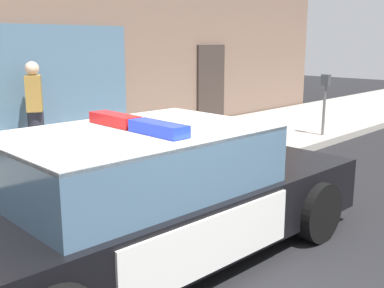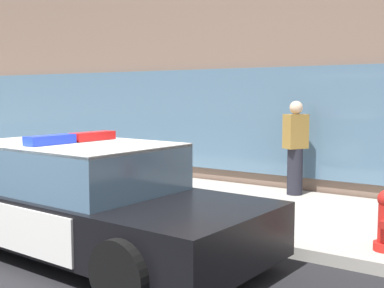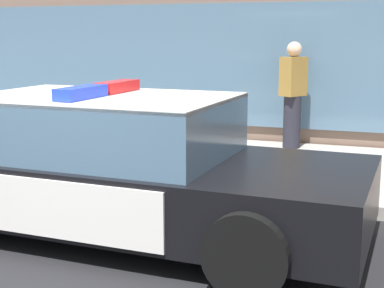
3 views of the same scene
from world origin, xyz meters
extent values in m
plane|color=black|center=(0.00, 0.00, 0.00)|extent=(48.00, 48.00, 0.00)
cube|color=#A39E93|center=(0.00, 4.06, 0.07)|extent=(48.00, 3.44, 0.15)
cube|color=#7A6051|center=(-0.75, 11.66, 4.69)|extent=(23.37, 11.67, 9.38)
cube|color=slate|center=(-3.56, 5.80, 1.45)|extent=(14.02, 0.08, 2.10)
cube|color=black|center=(0.13, 1.09, 0.50)|extent=(4.90, 2.06, 0.60)
cube|color=silver|center=(1.68, 1.04, 0.67)|extent=(1.71, 1.90, 0.05)
cube|color=silver|center=(-1.56, 1.16, 0.67)|extent=(1.42, 1.89, 0.05)
cube|color=silver|center=(0.07, 2.05, 0.50)|extent=(2.03, 0.11, 0.51)
cube|color=silver|center=(0.00, 0.15, 0.50)|extent=(2.03, 0.11, 0.51)
cube|color=yellow|center=(0.07, 2.07, 0.50)|extent=(0.22, 0.02, 0.26)
cube|color=slate|center=(-0.06, 1.10, 1.07)|extent=(2.58, 1.79, 0.60)
cube|color=silver|center=(-0.06, 1.10, 1.36)|extent=(2.58, 1.79, 0.04)
cube|color=red|center=(-0.05, 1.44, 1.44)|extent=(0.22, 0.65, 0.11)
cube|color=blue|center=(-0.08, 0.76, 1.44)|extent=(0.22, 0.65, 0.11)
cylinder|color=black|center=(1.76, 1.97, 0.34)|extent=(0.69, 0.25, 0.68)
cylinder|color=black|center=(1.69, 0.10, 0.34)|extent=(0.69, 0.25, 0.68)
cylinder|color=black|center=(-1.43, 2.09, 0.34)|extent=(0.69, 0.25, 0.68)
cylinder|color=#B21E19|center=(3.35, 2.69, 0.50)|extent=(0.09, 0.10, 0.09)
cylinder|color=#23232D|center=(1.11, 5.34, 0.57)|extent=(0.28, 0.28, 0.85)
cube|color=olive|center=(1.11, 5.34, 1.31)|extent=(0.43, 0.48, 0.62)
sphere|color=beige|center=(1.11, 5.34, 1.74)|extent=(0.24, 0.24, 0.24)
camera|label=1|loc=(-2.83, -2.32, 2.21)|focal=43.77mm
camera|label=2|loc=(4.81, -3.25, 2.00)|focal=47.48mm
camera|label=3|loc=(2.67, -3.88, 1.97)|focal=53.61mm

